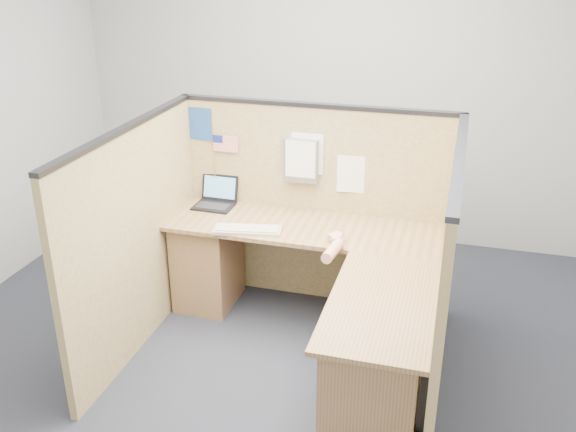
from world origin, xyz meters
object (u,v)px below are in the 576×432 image
(l_desk, at_px, (316,299))
(keyboard, at_px, (247,230))
(laptop, at_px, (216,198))
(mouse, at_px, (337,239))

(l_desk, distance_m, keyboard, 0.67)
(laptop, relative_size, mouse, 2.71)
(laptop, xyz_separation_m, keyboard, (0.39, -0.40, -0.04))
(l_desk, relative_size, keyboard, 4.00)
(laptop, bearing_deg, keyboard, -44.67)
(l_desk, bearing_deg, keyboard, 160.59)
(laptop, bearing_deg, mouse, -20.15)
(laptop, distance_m, keyboard, 0.56)
(l_desk, bearing_deg, laptop, 147.49)
(laptop, xyz_separation_m, mouse, (1.01, -0.40, -0.03))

